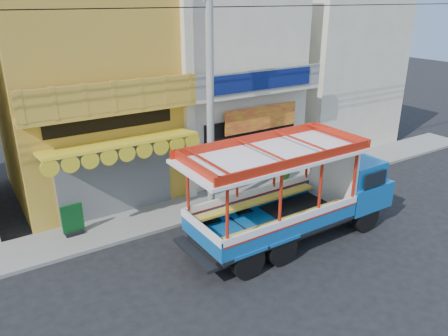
{
  "coord_description": "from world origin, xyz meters",
  "views": [
    {
      "loc": [
        -8.47,
        -9.36,
        7.61
      ],
      "look_at": [
        -0.95,
        2.5,
        2.08
      ],
      "focal_mm": 35.0,
      "sensor_mm": 36.0,
      "label": 1
    }
  ],
  "objects_px": {
    "songthaew_truck": "(305,190)",
    "potted_plant_b": "(284,170)",
    "utility_pole": "(214,79)",
    "green_sign": "(73,222)",
    "potted_plant_a": "(280,164)"
  },
  "relations": [
    {
      "from": "green_sign",
      "to": "utility_pole",
      "type": "bearing_deg",
      "value": -10.92
    },
    {
      "from": "green_sign",
      "to": "potted_plant_a",
      "type": "bearing_deg",
      "value": 2.67
    },
    {
      "from": "potted_plant_b",
      "to": "songthaew_truck",
      "type": "bearing_deg",
      "value": 125.75
    },
    {
      "from": "songthaew_truck",
      "to": "green_sign",
      "type": "bearing_deg",
      "value": 149.01
    },
    {
      "from": "green_sign",
      "to": "potted_plant_b",
      "type": "bearing_deg",
      "value": -1.77
    },
    {
      "from": "potted_plant_a",
      "to": "potted_plant_b",
      "type": "bearing_deg",
      "value": -147.8
    },
    {
      "from": "utility_pole",
      "to": "potted_plant_b",
      "type": "xyz_separation_m",
      "value": [
        3.89,
        0.69,
        -4.36
      ]
    },
    {
      "from": "songthaew_truck",
      "to": "green_sign",
      "type": "xyz_separation_m",
      "value": [
        -6.64,
        3.99,
        -1.1
      ]
    },
    {
      "from": "utility_pole",
      "to": "songthaew_truck",
      "type": "height_order",
      "value": "utility_pole"
    },
    {
      "from": "songthaew_truck",
      "to": "potted_plant_b",
      "type": "relative_size",
      "value": 6.82
    },
    {
      "from": "utility_pole",
      "to": "green_sign",
      "type": "bearing_deg",
      "value": 169.08
    },
    {
      "from": "songthaew_truck",
      "to": "potted_plant_a",
      "type": "relative_size",
      "value": 7.85
    },
    {
      "from": "utility_pole",
      "to": "green_sign",
      "type": "relative_size",
      "value": 25.6
    },
    {
      "from": "utility_pole",
      "to": "potted_plant_b",
      "type": "relative_size",
      "value": 25.43
    },
    {
      "from": "songthaew_truck",
      "to": "potted_plant_a",
      "type": "xyz_separation_m",
      "value": [
        2.63,
        4.42,
        -1.09
      ]
    }
  ]
}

